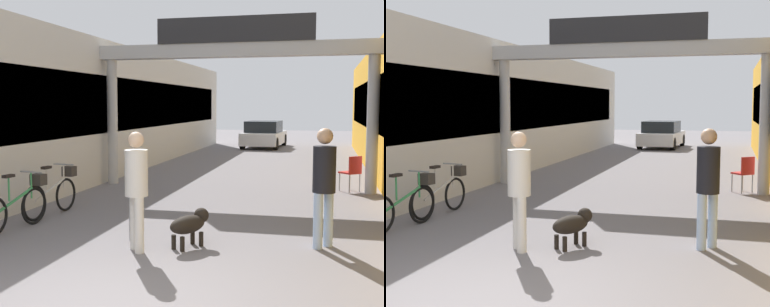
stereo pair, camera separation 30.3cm
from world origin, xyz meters
TOP-DOWN VIEW (x-y plane):
  - storefront_left at (-5.09, 11.00)m, footprint 3.00×26.00m
  - arcade_sign_gateway at (0.00, 8.57)m, footprint 7.40×0.47m
  - pedestrian_with_dog at (-0.41, 2.37)m, footprint 0.48×0.48m
  - pedestrian_companion at (2.25, 3.23)m, footprint 0.48×0.48m
  - dog_on_leash at (0.30, 2.78)m, footprint 0.61×0.80m
  - bicycle_green_second at (-2.86, 3.19)m, footprint 0.46×1.68m
  - bicycle_silver_third at (-2.87, 4.44)m, footprint 0.46×1.69m
  - bollard_post_metal at (-0.69, 2.94)m, footprint 0.10×0.10m
  - cafe_chair_red_nearer at (2.91, 8.70)m, footprint 0.56×0.56m
  - parked_car_white at (-0.73, 21.89)m, footprint 2.00×4.10m

SIDE VIEW (x-z plane):
  - dog_on_leash at x=0.30m, z-range 0.07..0.64m
  - bicycle_green_second at x=-2.86m, z-range -0.05..0.93m
  - bicycle_silver_third at x=-2.87m, z-range -0.05..0.93m
  - bollard_post_metal at x=-0.69m, z-range 0.01..1.07m
  - cafe_chair_red_nearer at x=2.91m, z-range 0.10..0.99m
  - parked_car_white at x=-0.73m, z-range -0.02..1.31m
  - pedestrian_with_dog at x=-0.41m, z-range 0.13..1.89m
  - pedestrian_companion at x=2.25m, z-range 0.14..1.94m
  - storefront_left at x=-5.09m, z-range 0.00..3.91m
  - arcade_sign_gateway at x=0.00m, z-range 0.91..5.25m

